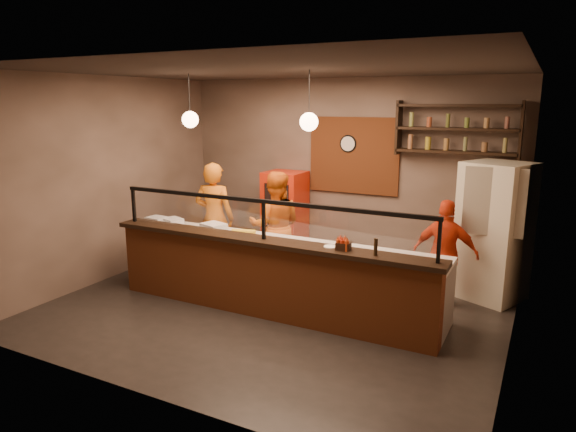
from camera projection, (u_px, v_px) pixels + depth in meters
The scene contains 29 objects.
floor at pixel (275, 307), 7.16m from camera, with size 6.00×6.00×0.00m, color black.
ceiling at pixel (274, 70), 6.46m from camera, with size 6.00×6.00×0.00m, color #332C27.
wall_back at pixel (343, 172), 8.98m from camera, with size 6.00×6.00×0.00m, color #776357.
wall_left at pixel (109, 179), 8.14m from camera, with size 5.00×5.00×0.00m, color #776357.
wall_right at pixel (521, 217), 5.47m from camera, with size 5.00×5.00×0.00m, color #776357.
wall_front at pixel (142, 238), 4.64m from camera, with size 6.00×6.00×0.00m, color #776357.
brick_patch at pixel (354, 156), 8.79m from camera, with size 1.60×0.04×1.30m, color brown.
service_counter at pixel (264, 280), 6.79m from camera, with size 4.60×0.25×1.00m, color brown.
counter_ledge at pixel (264, 241), 6.67m from camera, with size 4.70×0.37×0.06m, color black.
worktop_cabinet at pixel (282, 274), 7.24m from camera, with size 4.60×0.75×0.85m, color gray.
worktop at pixel (282, 243), 7.14m from camera, with size 4.60×0.75×0.05m, color white.
sneeze_guard at pixel (264, 216), 6.60m from camera, with size 4.50×0.05×0.52m.
wall_shelving at pixel (457, 129), 7.80m from camera, with size 1.84×0.28×0.85m.
wall_clock at pixel (348, 144), 8.79m from camera, with size 0.30×0.30×0.04m, color black.
pendant_left at pixel (190, 119), 7.44m from camera, with size 0.24×0.24×0.77m.
pendant_right at pixel (309, 122), 6.59m from camera, with size 0.24×0.24×0.77m.
cook_left at pixel (214, 218), 8.49m from camera, with size 0.67×0.44×1.84m, color orange.
cook_mid at pixel (275, 226), 8.13m from camera, with size 0.85×0.66×1.75m, color #CC5E13.
cook_right at pixel (445, 253), 7.09m from camera, with size 0.88×0.37×1.51m, color red.
fridge at pixel (494, 232), 7.32m from camera, with size 0.83×0.77×1.98m, color beige.
red_cooler at pixel (285, 215), 9.28m from camera, with size 0.68×0.62×1.59m, color red.
pizza_dough at pixel (286, 245), 6.96m from camera, with size 0.57×0.57×0.01m, color #F5E6D0.
prep_tub_a at pixel (157, 222), 7.99m from camera, with size 0.30×0.24×0.15m, color silver.
prep_tub_b at pixel (173, 223), 7.93m from camera, with size 0.29×0.23×0.15m, color white.
prep_tub_c at pixel (214, 229), 7.51m from camera, with size 0.33×0.27×0.17m, color white.
rolling_pin at pixel (244, 231), 7.58m from camera, with size 0.06×0.06×0.36m, color yellow.
condiment_caddy at pixel (343, 246), 6.17m from camera, with size 0.17×0.13×0.09m, color black.
pepper_mill at pixel (376, 247), 5.93m from camera, with size 0.05×0.05×0.21m, color black.
small_plate at pixel (330, 247), 6.30m from camera, with size 0.16×0.16×0.01m, color white.
Camera 1 is at (3.22, -5.88, 2.81)m, focal length 32.00 mm.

